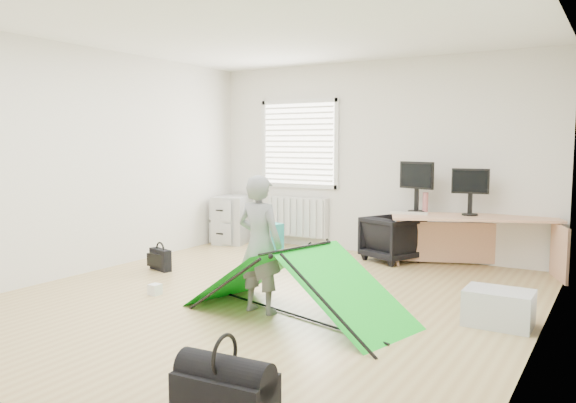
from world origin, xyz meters
The scene contains 18 objects.
ground centered at (0.00, 0.00, 0.00)m, with size 5.50×5.50×0.00m, color tan.
back_wall centered at (0.00, 2.75, 1.35)m, with size 5.00×0.02×2.70m, color silver.
window centered at (-1.20, 2.71, 1.55)m, with size 1.20×0.06×1.20m, color silver.
radiator centered at (-1.20, 2.67, 0.45)m, with size 1.00×0.12×0.60m, color silver.
desk centered at (1.47, 2.39, 0.34)m, with size 1.97×0.63×0.67m, color tan.
filing_cabinet centered at (-2.21, 2.38, 0.37)m, with size 0.47×0.63×0.74m, color #AFB2B5.
monitor_left centered at (0.73, 2.41, 0.91)m, with size 0.50×0.11×0.48m, color black.
monitor_right centered at (1.41, 2.44, 0.88)m, with size 0.45×0.10×0.43m, color black.
keyboard centered at (0.72, 2.17, 0.68)m, with size 0.47×0.16×0.02m, color beige.
thermos centered at (0.84, 2.45, 0.80)m, with size 0.07×0.07×0.26m, color #AA5F5F.
office_chair centered at (0.43, 2.37, 0.30)m, with size 0.64×0.66×0.60m, color black.
person centered at (0.19, -0.42, 0.64)m, with size 0.47×0.31×1.28m, color slate.
kite centered at (0.56, -0.38, 0.32)m, with size 2.03×0.89×0.63m, color #14D828, non-canonical shape.
storage_crate centered at (2.16, 0.32, 0.16)m, with size 0.55×0.39×0.31m, color silver.
tote_bag centered at (-1.28, 2.09, 0.21)m, with size 0.35×0.15×0.42m, color teal.
laptop_bag centered at (-1.83, 0.38, 0.13)m, with size 0.35×0.11×0.26m, color black.
white_box centered at (-1.08, -0.49, 0.06)m, with size 0.11×0.11×0.11m, color silver.
duffel_bag centered at (1.13, -2.17, 0.13)m, with size 0.58×0.29×0.25m, color black.
Camera 1 is at (3.03, -4.63, 1.57)m, focal length 35.00 mm.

